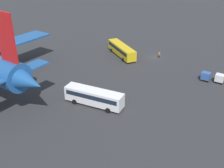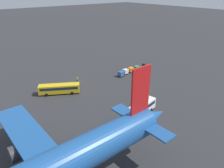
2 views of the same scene
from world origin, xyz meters
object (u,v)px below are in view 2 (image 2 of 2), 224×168
at_px(cargo_cart_blue, 121,74).
at_px(worker_person, 77,79).
at_px(baggage_tug, 144,66).
at_px(shuttle_bus_far, 140,109).
at_px(shuttle_bus_near, 59,88).
at_px(cargo_cart_white, 126,71).
at_px(cargo_cart_orange, 131,70).
at_px(cargo_cart_green, 137,68).

bearing_deg(cargo_cart_blue, worker_person, -22.97).
xyz_separation_m(baggage_tug, worker_person, (28.99, -5.47, -0.07)).
bearing_deg(worker_person, shuttle_bus_far, 92.05).
xyz_separation_m(shuttle_bus_far, cargo_cart_blue, (-14.19, -23.48, -0.78)).
bearing_deg(baggage_tug, shuttle_bus_far, 28.11).
bearing_deg(shuttle_bus_near, cargo_cart_white, -151.24).
relative_size(shuttle_bus_near, worker_person, 7.08).
relative_size(baggage_tug, cargo_cart_blue, 1.26).
distance_m(shuttle_bus_near, cargo_cart_orange, 30.56).
relative_size(baggage_tug, cargo_cart_orange, 1.26).
bearing_deg(cargo_cart_green, worker_person, -13.59).
xyz_separation_m(shuttle_bus_far, cargo_cart_white, (-17.16, -24.25, -0.78)).
xyz_separation_m(baggage_tug, cargo_cart_orange, (7.79, 0.09, 0.25)).
bearing_deg(shuttle_bus_near, baggage_tug, -150.38).
distance_m(baggage_tug, cargo_cart_blue, 13.77).
distance_m(baggage_tug, worker_person, 29.50).
bearing_deg(cargo_cart_white, cargo_cart_green, 178.65).
relative_size(worker_person, cargo_cart_blue, 0.83).
bearing_deg(cargo_cart_orange, cargo_cart_white, 2.72).
height_order(worker_person, cargo_cart_white, cargo_cart_white).
height_order(shuttle_bus_near, cargo_cart_blue, shuttle_bus_near).
bearing_deg(shuttle_bus_far, worker_person, -98.36).
distance_m(shuttle_bus_far, cargo_cart_orange, 31.63).
xyz_separation_m(shuttle_bus_far, cargo_cart_green, (-23.10, -24.11, -0.78)).
bearing_deg(worker_person, cargo_cart_green, 166.41).
distance_m(cargo_cart_white, cargo_cart_blue, 3.07).
xyz_separation_m(cargo_cart_green, cargo_cart_white, (5.94, -0.14, 0.00)).
bearing_deg(shuttle_bus_far, shuttle_bus_near, -77.91).
height_order(shuttle_bus_near, cargo_cart_green, shuttle_bus_near).
height_order(baggage_tug, cargo_cart_orange, baggage_tug).
xyz_separation_m(shuttle_bus_far, worker_person, (1.07, -29.95, -1.10)).
bearing_deg(cargo_cart_green, cargo_cart_blue, 4.01).
bearing_deg(cargo_cart_green, cargo_cart_orange, -5.40).
xyz_separation_m(worker_person, cargo_cart_orange, (-21.20, 5.56, 0.32)).
relative_size(shuttle_bus_far, baggage_tug, 4.66).
bearing_deg(worker_person, cargo_cart_blue, 157.03).
distance_m(shuttle_bus_near, shuttle_bus_far, 27.22).
relative_size(baggage_tug, worker_person, 1.51).
relative_size(shuttle_bus_far, cargo_cart_orange, 5.87).
relative_size(worker_person, cargo_cart_white, 0.83).
bearing_deg(worker_person, cargo_cart_white, 162.63).
relative_size(cargo_cart_white, cargo_cart_blue, 1.00).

